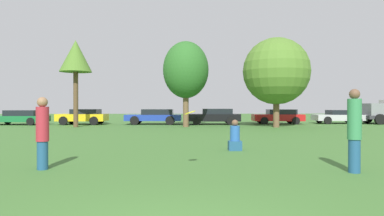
# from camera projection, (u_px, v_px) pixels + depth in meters

# --- Properties ---
(person_thrower) EXTENTS (0.30, 0.30, 1.76)m
(person_thrower) POSITION_uv_depth(u_px,v_px,m) (42.00, 132.00, 8.38)
(person_thrower) COLOR navy
(person_thrower) RESTS_ON ground
(person_catcher) EXTENTS (0.31, 0.31, 1.93)m
(person_catcher) POSITION_uv_depth(u_px,v_px,m) (354.00, 130.00, 7.98)
(person_catcher) COLOR navy
(person_catcher) RESTS_ON ground
(frisbee) EXTENTS (0.27, 0.27, 0.12)m
(frisbee) POSITION_uv_depth(u_px,v_px,m) (190.00, 113.00, 8.20)
(frisbee) COLOR yellow
(bystander_sitting) EXTENTS (0.44, 0.37, 1.06)m
(bystander_sitting) POSITION_uv_depth(u_px,v_px,m) (235.00, 138.00, 11.94)
(bystander_sitting) COLOR navy
(bystander_sitting) RESTS_ON ground
(tree_0) EXTENTS (2.26, 2.26, 6.19)m
(tree_0) POSITION_uv_depth(u_px,v_px,m) (76.00, 58.00, 24.61)
(tree_0) COLOR brown
(tree_0) RESTS_ON ground
(tree_1) EXTENTS (3.27, 3.27, 6.14)m
(tree_1) POSITION_uv_depth(u_px,v_px,m) (186.00, 70.00, 24.81)
(tree_1) COLOR brown
(tree_1) RESTS_ON ground
(tree_2) EXTENTS (4.71, 4.71, 6.32)m
(tree_2) POSITION_uv_depth(u_px,v_px,m) (276.00, 71.00, 24.41)
(tree_2) COLOR brown
(tree_2) RESTS_ON ground
(parked_car_green) EXTENTS (4.49, 2.14, 1.16)m
(parked_car_green) POSITION_uv_depth(u_px,v_px,m) (20.00, 117.00, 27.64)
(parked_car_green) COLOR #196633
(parked_car_green) RESTS_ON ground
(parked_car_yellow) EXTENTS (3.93, 2.23, 1.24)m
(parked_car_yellow) POSITION_uv_depth(u_px,v_px,m) (83.00, 116.00, 28.03)
(parked_car_yellow) COLOR gold
(parked_car_yellow) RESTS_ON ground
(parked_car_blue) EXTENTS (4.61, 2.23, 1.23)m
(parked_car_blue) POSITION_uv_depth(u_px,v_px,m) (155.00, 116.00, 28.31)
(parked_car_blue) COLOR #1E389E
(parked_car_blue) RESTS_ON ground
(parked_car_black) EXTENTS (4.40, 2.21, 1.28)m
(parked_car_black) POSITION_uv_depth(u_px,v_px,m) (214.00, 116.00, 28.15)
(parked_car_black) COLOR black
(parked_car_black) RESTS_ON ground
(parked_car_red) EXTENTS (4.20, 2.07, 1.21)m
(parked_car_red) POSITION_uv_depth(u_px,v_px,m) (279.00, 116.00, 28.87)
(parked_car_red) COLOR red
(parked_car_red) RESTS_ON ground
(parked_car_silver) EXTENTS (4.13, 2.19, 1.15)m
(parked_car_silver) POSITION_uv_depth(u_px,v_px,m) (339.00, 116.00, 29.43)
(parked_car_silver) COLOR #B2B2B7
(parked_car_silver) RESTS_ON ground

